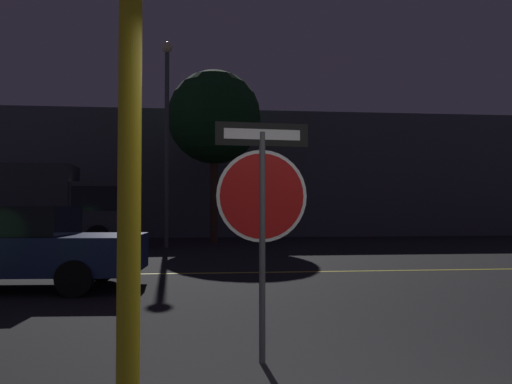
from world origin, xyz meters
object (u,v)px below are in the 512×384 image
stop_sign (262,195)px  tree_0 (214,118)px  passing_car_2 (9,248)px  delivery_truck (55,204)px  yellow_pole_left (129,233)px  street_lamp (167,124)px

stop_sign → tree_0: tree_0 is taller
passing_car_2 → tree_0: size_ratio=0.68×
tree_0 → passing_car_2: bearing=-108.7°
tree_0 → stop_sign: bearing=-89.4°
passing_car_2 → delivery_truck: bearing=14.9°
passing_car_2 → delivery_truck: size_ratio=0.87×
yellow_pole_left → delivery_truck: bearing=107.5°
yellow_pole_left → passing_car_2: bearing=115.0°
street_lamp → tree_0: street_lamp is taller
stop_sign → delivery_truck: size_ratio=0.40×
stop_sign → delivery_truck: bearing=107.6°
stop_sign → passing_car_2: 6.18m
passing_car_2 → stop_sign: bearing=-135.8°
passing_car_2 → street_lamp: size_ratio=0.65×
tree_0 → delivery_truck: bearing=-157.6°
tree_0 → street_lamp: bearing=-123.8°
stop_sign → passing_car_2: size_ratio=0.47×
street_lamp → tree_0: 3.22m
delivery_truck → tree_0: (5.69, 2.34, 3.60)m
passing_car_2 → street_lamp: (2.09, 8.75, 3.72)m
street_lamp → stop_sign: bearing=-81.9°
yellow_pole_left → tree_0: size_ratio=0.37×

